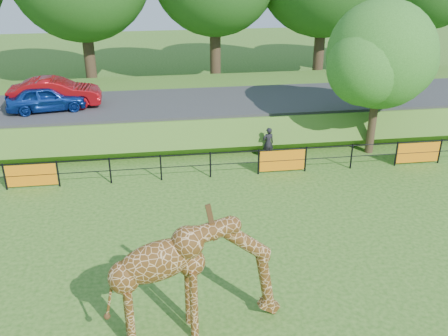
% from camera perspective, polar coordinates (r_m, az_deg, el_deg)
% --- Properties ---
extents(ground, '(90.00, 90.00, 0.00)m').
position_cam_1_polar(ground, '(13.79, 2.52, -15.41)').
color(ground, '#295A16').
rests_on(ground, ground).
extents(giraffe, '(4.40, 1.44, 3.09)m').
position_cam_1_polar(giraffe, '(12.16, -3.21, -12.44)').
color(giraffe, '#553311').
rests_on(giraffe, ground).
extents(perimeter_fence, '(28.07, 0.10, 1.10)m').
position_cam_1_polar(perimeter_fence, '(20.26, -1.57, 0.37)').
color(perimeter_fence, black).
rests_on(perimeter_fence, ground).
extents(embankment, '(40.00, 9.00, 1.30)m').
position_cam_1_polar(embankment, '(27.21, -3.44, 7.00)').
color(embankment, '#295A16').
rests_on(embankment, ground).
extents(road, '(40.00, 5.00, 0.12)m').
position_cam_1_polar(road, '(25.58, -3.18, 7.51)').
color(road, '#2D2D30').
rests_on(road, embankment).
extents(car_blue, '(3.86, 2.03, 1.25)m').
position_cam_1_polar(car_blue, '(25.34, -19.60, 7.57)').
color(car_blue, '#13399D').
rests_on(car_blue, road).
extents(car_red, '(4.36, 1.67, 1.42)m').
position_cam_1_polar(car_red, '(25.75, -18.73, 8.15)').
color(car_red, '#A70B12').
rests_on(car_red, road).
extents(visitor, '(0.57, 0.42, 1.42)m').
position_cam_1_polar(visitor, '(22.12, 5.07, 2.87)').
color(visitor, black).
rests_on(visitor, ground).
extents(tree_east, '(5.40, 4.71, 6.76)m').
position_cam_1_polar(tree_east, '(22.68, 17.66, 11.82)').
color(tree_east, '#322216').
rests_on(tree_east, ground).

